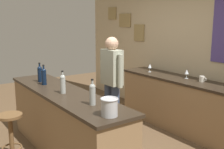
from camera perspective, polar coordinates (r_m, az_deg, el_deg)
The scene contains 14 objects.
ground_plane at distance 4.28m, azimuth -4.67°, elevation -14.73°, with size 10.00×10.00×0.00m, color brown.
back_wall at distance 5.19m, azimuth 14.90°, elevation 5.85°, with size 6.00×0.09×2.80m.
bar_counter at distance 3.93m, azimuth -9.87°, elevation -10.01°, with size 2.65×0.60×0.92m.
side_counter at distance 4.85m, azimuth 14.89°, elevation -6.17°, with size 2.69×0.56×0.90m.
bartender at distance 4.38m, azimuth -0.04°, elevation -1.08°, with size 0.52×0.21×1.62m.
bar_stool at distance 3.88m, azimuth -20.35°, elevation -10.87°, with size 0.32×0.32×0.68m.
wine_bottle_a at distance 4.42m, azimuth -14.80°, elevation 0.23°, with size 0.07×0.07×0.31m.
wine_bottle_b at distance 4.21m, azimuth -14.01°, elevation -0.28°, with size 0.07×0.07×0.31m.
wine_bottle_c at distance 3.68m, azimuth -10.23°, elevation -1.81°, with size 0.07×0.07×0.31m.
wine_bottle_d at distance 3.14m, azimuth -4.10°, elevation -3.95°, with size 0.07×0.07×0.31m.
ice_bucket at distance 2.79m, azimuth -0.54°, elevation -6.71°, with size 0.19×0.19×0.19m.
wine_glass_a at distance 5.25m, azimuth 7.88°, elevation 1.72°, with size 0.07×0.07×0.16m.
wine_glass_b at distance 4.79m, azimuth 15.30°, elevation 0.49°, with size 0.07×0.07×0.16m.
coffee_mug at distance 4.62m, azimuth 18.25°, elevation -0.88°, with size 0.13×0.08×0.09m.
Camera 1 is at (3.32, -1.95, 1.89)m, focal length 43.87 mm.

